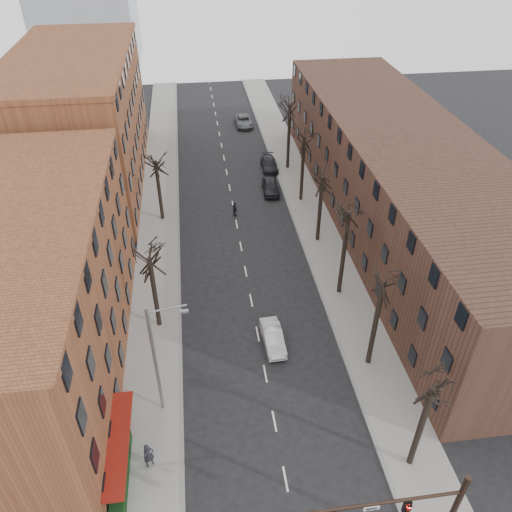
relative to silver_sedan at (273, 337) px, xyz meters
name	(u,v)px	position (x,y,z in m)	size (l,w,h in m)	color
sidewalk_left	(159,214)	(-9.00, 20.17, -0.59)	(4.00, 90.00, 0.15)	gray
sidewalk_right	(306,204)	(7.00, 20.17, -0.59)	(4.00, 90.00, 0.15)	gray
building_left_near	(20,303)	(-17.00, 0.17, 5.33)	(12.00, 26.00, 12.00)	brown
building_left_far	(81,124)	(-17.00, 29.17, 6.33)	(12.00, 28.00, 14.00)	brown
building_right	(400,180)	(15.00, 15.17, 4.33)	(12.00, 50.00, 10.00)	#492C22
awning_left	(125,467)	(-10.40, -8.83, -0.67)	(1.20, 7.00, 0.15)	maroon
hedge	(121,477)	(-10.50, -9.83, -0.02)	(0.80, 6.00, 1.00)	black
tree_right_a	(409,463)	(6.60, -10.83, -0.67)	(5.20, 5.20, 10.00)	black
tree_right_b	(368,363)	(6.60, -2.83, -0.67)	(5.20, 5.20, 10.80)	black
tree_right_c	(339,292)	(6.60, 5.17, -0.67)	(5.20, 5.20, 11.60)	black
tree_right_d	(317,240)	(6.60, 13.17, -0.67)	(5.20, 5.20, 10.00)	black
tree_right_e	(301,200)	(6.60, 21.17, -0.67)	(5.20, 5.20, 10.80)	black
tree_right_f	(287,168)	(6.60, 29.17, -0.67)	(5.20, 5.20, 11.60)	black
tree_left_a	(160,325)	(-8.60, 3.17, -0.67)	(5.20, 5.20, 9.50)	black
tree_left_b	(163,219)	(-8.60, 19.17, -0.67)	(5.20, 5.20, 9.50)	black
streetlight	(157,356)	(-8.03, -4.83, 4.35)	(2.45, 0.22, 9.03)	slate
silver_sedan	(273,337)	(0.00, 0.00, 0.00)	(1.41, 4.04, 1.33)	silver
parked_car_near	(271,186)	(3.55, 23.44, 0.07)	(1.74, 4.32, 1.47)	black
parked_car_mid	(269,164)	(4.30, 29.22, 0.00)	(1.86, 4.58, 1.33)	black
parked_car_far	(244,121)	(2.80, 43.73, 0.02)	(2.28, 4.94, 1.37)	#5A5D62
pedestrian_a	(149,455)	(-8.88, -8.90, 0.40)	(0.67, 0.44, 1.83)	#222129
pedestrian_b	(120,445)	(-10.60, -8.00, 0.43)	(0.92, 0.72, 1.89)	black
pedestrian_crossing	(235,209)	(-1.02, 18.82, 0.15)	(0.96, 0.40, 1.63)	black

